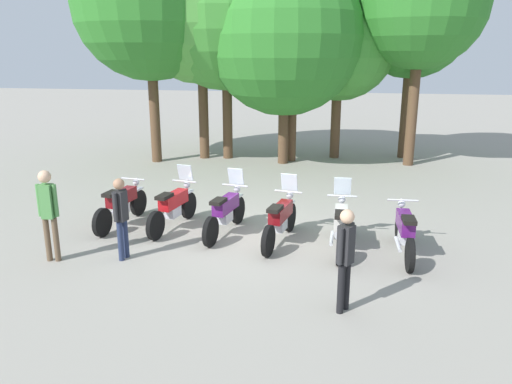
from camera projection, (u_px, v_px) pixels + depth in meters
ground_plane at (252, 238)px, 10.94m from camera, size 80.00×80.00×0.00m
motorcycle_0 at (121, 204)px, 11.64m from camera, size 0.66×2.18×0.99m
motorcycle_1 at (174, 206)px, 11.43m from camera, size 0.72×2.17×1.37m
motorcycle_2 at (226, 211)px, 11.07m from camera, size 0.71×2.17×1.37m
motorcycle_3 at (280, 219)px, 10.57m from camera, size 0.72×2.17×1.37m
motorcycle_4 at (340, 225)px, 10.22m from camera, size 0.62×2.19×1.37m
motorcycle_5 at (405, 231)px, 9.91m from camera, size 0.62×2.19×0.99m
person_0 at (48, 208)px, 9.46m from camera, size 0.41×0.26×1.81m
person_1 at (345, 253)px, 7.61m from camera, size 0.30×0.39×1.67m
person_2 at (121, 213)px, 9.59m from camera, size 0.25×0.41×1.63m
tree_0 at (149, 4)px, 17.00m from camera, size 5.17×5.17×8.06m
tree_1 at (200, 5)px, 17.62m from camera, size 5.48×5.48×8.23m
tree_2 at (226, 10)px, 17.64m from camera, size 5.59×5.59×8.11m
tree_3 at (293, 43)px, 17.48m from camera, size 4.83×4.83×6.62m
tree_4 at (285, 36)px, 17.00m from camera, size 5.41×5.41×7.14m
tree_5 at (339, 42)px, 18.02m from camera, size 4.24×4.24×6.38m
tree_6 at (421, 3)px, 16.44m from camera, size 4.35×4.35×7.65m
tree_7 at (413, 20)px, 17.81m from camera, size 4.17×4.17×7.11m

